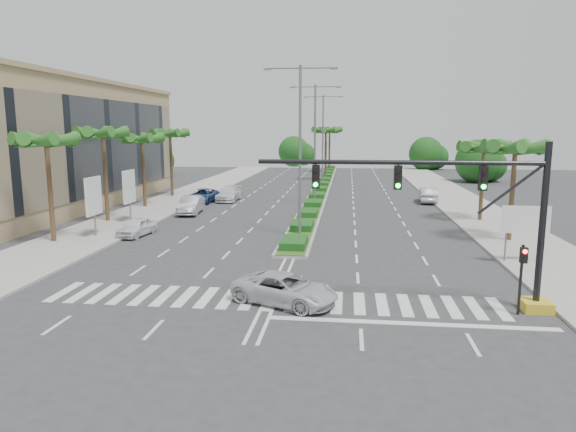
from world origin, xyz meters
name	(u,v)px	position (x,y,z in m)	size (l,w,h in m)	color
ground	(271,300)	(0.00, 0.00, 0.00)	(160.00, 160.00, 0.00)	#333335
footpath_right	(495,225)	(15.20, 20.00, 0.07)	(6.00, 120.00, 0.15)	gray
footpath_left	(133,217)	(-15.20, 20.00, 0.07)	(6.00, 120.00, 0.15)	gray
median	(322,187)	(0.00, 45.00, 0.10)	(2.20, 75.00, 0.20)	gray
median_grass	(322,186)	(0.00, 45.00, 0.22)	(1.80, 75.00, 0.04)	#2C4E1A
building	(50,146)	(-26.00, 26.00, 6.00)	(12.00, 36.00, 12.00)	tan
signal_gantry	(487,230)	(9.27, 0.00, 3.46)	(12.60, 1.20, 7.20)	gold
pedestrian_signal	(522,268)	(10.60, -0.68, 2.04)	(0.28, 0.36, 3.00)	black
direction_sign	(526,222)	(13.50, 7.99, 2.45)	(2.70, 0.11, 3.40)	slate
billboard_near	(93,197)	(-14.50, 12.00, 2.96)	(0.18, 2.10, 4.35)	slate
billboard_far	(129,187)	(-14.50, 18.00, 2.96)	(0.18, 2.10, 4.35)	slate
palm_left_near	(46,144)	(-16.50, 10.00, 6.69)	(4.57, 4.68, 7.55)	brown
palm_left_mid	(103,136)	(-16.50, 18.00, 7.08)	(4.57, 4.68, 7.95)	brown
palm_left_far	(142,141)	(-16.50, 26.00, 6.50)	(4.57, 4.68, 7.35)	brown
palm_left_end	(170,136)	(-16.50, 34.00, 6.88)	(4.57, 4.68, 7.75)	brown
palm_right_near	(515,151)	(14.50, 14.00, 6.20)	(4.57, 4.68, 7.05)	brown
palm_right_far	(484,151)	(14.50, 22.00, 5.91)	(4.57, 4.68, 6.75)	brown
palm_median_a	(326,132)	(0.00, 55.00, 7.17)	(4.57, 4.68, 8.05)	brown
palm_median_b	(330,132)	(0.00, 70.00, 7.17)	(4.57, 4.68, 8.05)	brown
streetlight_near	(300,142)	(0.00, 14.00, 6.81)	(5.10, 0.25, 12.00)	slate
streetlight_mid	(315,138)	(0.00, 30.00, 6.81)	(5.10, 0.25, 12.00)	slate
streetlight_far	(323,136)	(0.00, 46.00, 6.81)	(5.10, 0.25, 12.00)	slate
car_parked_a	(137,227)	(-11.80, 12.88, 0.65)	(1.55, 3.84, 1.31)	white
car_parked_b	(191,205)	(-10.87, 22.95, 0.80)	(1.70, 4.87, 1.60)	silver
car_parked_c	(203,196)	(-11.80, 30.10, 0.72)	(2.39, 5.18, 1.44)	navy
car_parked_d	(229,194)	(-9.36, 31.73, 0.74)	(2.07, 5.10, 1.48)	white
car_crossing	(285,289)	(0.69, -0.38, 0.67)	(2.23, 4.84, 1.34)	silver
car_right	(428,195)	(11.80, 32.85, 0.80)	(1.69, 4.84, 1.60)	silver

